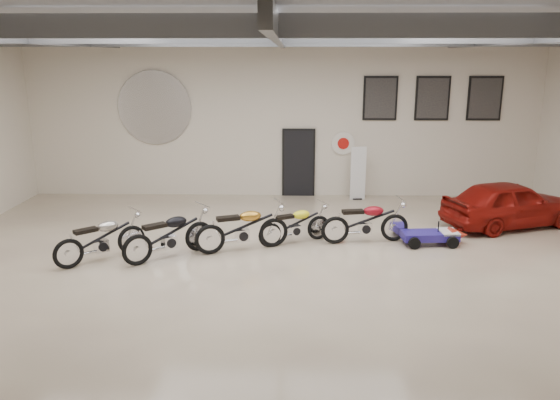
{
  "coord_description": "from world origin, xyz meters",
  "views": [
    {
      "loc": [
        0.23,
        -11.12,
        4.36
      ],
      "look_at": [
        0.0,
        1.2,
        1.1
      ],
      "focal_mm": 35.0,
      "sensor_mm": 36.0,
      "label": 1
    }
  ],
  "objects_px": {
    "motorcycle_yellow": "(295,224)",
    "go_kart": "(435,233)",
    "motorcycle_red": "(365,221)",
    "motorcycle_gold": "(242,227)",
    "banner_stand": "(358,172)",
    "motorcycle_silver": "(100,238)",
    "motorcycle_black": "(169,234)",
    "vintage_car": "(510,204)"
  },
  "relations": [
    {
      "from": "motorcycle_yellow",
      "to": "go_kart",
      "type": "bearing_deg",
      "value": -27.08
    },
    {
      "from": "motorcycle_yellow",
      "to": "motorcycle_red",
      "type": "height_order",
      "value": "motorcycle_red"
    },
    {
      "from": "motorcycle_gold",
      "to": "motorcycle_yellow",
      "type": "xyz_separation_m",
      "value": [
        1.21,
        0.53,
        -0.08
      ]
    },
    {
      "from": "motorcycle_gold",
      "to": "go_kart",
      "type": "height_order",
      "value": "motorcycle_gold"
    },
    {
      "from": "banner_stand",
      "to": "motorcycle_silver",
      "type": "height_order",
      "value": "banner_stand"
    },
    {
      "from": "motorcycle_black",
      "to": "motorcycle_yellow",
      "type": "relative_size",
      "value": 1.15
    },
    {
      "from": "vintage_car",
      "to": "motorcycle_yellow",
      "type": "bearing_deg",
      "value": 85.33
    },
    {
      "from": "banner_stand",
      "to": "motorcycle_silver",
      "type": "bearing_deg",
      "value": -143.31
    },
    {
      "from": "motorcycle_black",
      "to": "motorcycle_red",
      "type": "height_order",
      "value": "motorcycle_black"
    },
    {
      "from": "go_kart",
      "to": "banner_stand",
      "type": "bearing_deg",
      "value": 103.74
    },
    {
      "from": "motorcycle_silver",
      "to": "motorcycle_yellow",
      "type": "height_order",
      "value": "motorcycle_silver"
    },
    {
      "from": "motorcycle_silver",
      "to": "motorcycle_gold",
      "type": "bearing_deg",
      "value": -28.02
    },
    {
      "from": "motorcycle_black",
      "to": "go_kart",
      "type": "bearing_deg",
      "value": -29.57
    },
    {
      "from": "motorcycle_black",
      "to": "go_kart",
      "type": "distance_m",
      "value": 6.24
    },
    {
      "from": "banner_stand",
      "to": "motorcycle_red",
      "type": "bearing_deg",
      "value": -98.65
    },
    {
      "from": "motorcycle_yellow",
      "to": "vintage_car",
      "type": "distance_m",
      "value": 5.83
    },
    {
      "from": "motorcycle_black",
      "to": "motorcycle_red",
      "type": "distance_m",
      "value": 4.62
    },
    {
      "from": "motorcycle_silver",
      "to": "motorcycle_red",
      "type": "height_order",
      "value": "motorcycle_red"
    },
    {
      "from": "motorcycle_black",
      "to": "motorcycle_yellow",
      "type": "bearing_deg",
      "value": -18.71
    },
    {
      "from": "vintage_car",
      "to": "motorcycle_gold",
      "type": "bearing_deg",
      "value": 87.04
    },
    {
      "from": "motorcycle_black",
      "to": "motorcycle_yellow",
      "type": "height_order",
      "value": "motorcycle_black"
    },
    {
      "from": "banner_stand",
      "to": "vintage_car",
      "type": "distance_m",
      "value": 4.57
    },
    {
      "from": "motorcycle_red",
      "to": "go_kart",
      "type": "bearing_deg",
      "value": -12.43
    },
    {
      "from": "banner_stand",
      "to": "go_kart",
      "type": "distance_m",
      "value": 4.46
    },
    {
      "from": "banner_stand",
      "to": "motorcycle_red",
      "type": "height_order",
      "value": "banner_stand"
    },
    {
      "from": "motorcycle_red",
      "to": "go_kart",
      "type": "height_order",
      "value": "motorcycle_red"
    },
    {
      "from": "motorcycle_silver",
      "to": "vintage_car",
      "type": "distance_m",
      "value": 10.26
    },
    {
      "from": "motorcycle_black",
      "to": "vintage_car",
      "type": "height_order",
      "value": "vintage_car"
    },
    {
      "from": "motorcycle_black",
      "to": "go_kart",
      "type": "xyz_separation_m",
      "value": [
        6.15,
        1.01,
        -0.26
      ]
    },
    {
      "from": "banner_stand",
      "to": "motorcycle_silver",
      "type": "relative_size",
      "value": 0.85
    },
    {
      "from": "vintage_car",
      "to": "motorcycle_red",
      "type": "bearing_deg",
      "value": 89.94
    },
    {
      "from": "motorcycle_gold",
      "to": "motorcycle_red",
      "type": "bearing_deg",
      "value": -8.4
    },
    {
      "from": "motorcycle_silver",
      "to": "motorcycle_black",
      "type": "height_order",
      "value": "motorcycle_black"
    },
    {
      "from": "motorcycle_gold",
      "to": "motorcycle_red",
      "type": "height_order",
      "value": "motorcycle_gold"
    },
    {
      "from": "motorcycle_silver",
      "to": "vintage_car",
      "type": "height_order",
      "value": "vintage_car"
    },
    {
      "from": "banner_stand",
      "to": "motorcycle_yellow",
      "type": "distance_m",
      "value": 4.65
    },
    {
      "from": "banner_stand",
      "to": "vintage_car",
      "type": "bearing_deg",
      "value": -41.21
    },
    {
      "from": "motorcycle_gold",
      "to": "vintage_car",
      "type": "xyz_separation_m",
      "value": [
        6.86,
        1.99,
        0.05
      ]
    },
    {
      "from": "motorcycle_black",
      "to": "motorcycle_red",
      "type": "relative_size",
      "value": 1.02
    },
    {
      "from": "motorcycle_silver",
      "to": "go_kart",
      "type": "xyz_separation_m",
      "value": [
        7.6,
        1.23,
        -0.24
      ]
    },
    {
      "from": "motorcycle_silver",
      "to": "go_kart",
      "type": "relative_size",
      "value": 1.26
    },
    {
      "from": "motorcycle_gold",
      "to": "motorcycle_yellow",
      "type": "relative_size",
      "value": 1.17
    }
  ]
}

